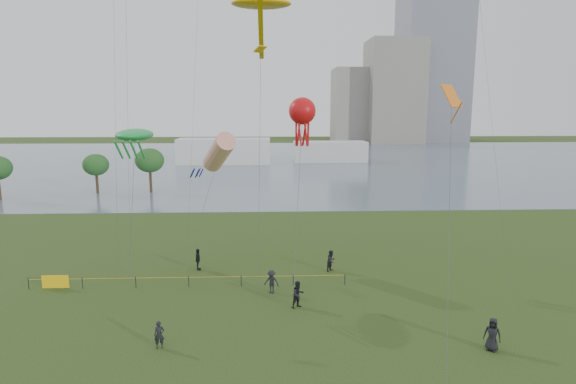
{
  "coord_description": "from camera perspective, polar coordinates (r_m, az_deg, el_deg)",
  "views": [
    {
      "loc": [
        -1.26,
        -21.32,
        13.58
      ],
      "look_at": [
        0.0,
        10.0,
        8.0
      ],
      "focal_mm": 30.0,
      "sensor_mm": 36.0,
      "label": 1
    }
  ],
  "objects": [
    {
      "name": "spectator_b",
      "position": [
        36.0,
        -1.96,
        -10.58
      ],
      "size": [
        1.29,
        1.0,
        1.76
      ],
      "primitive_type": "imported",
      "rotation": [
        0.0,
        0.0,
        -0.35
      ],
      "color": "black",
      "rests_on": "ground_plane"
    },
    {
      "name": "trees",
      "position": [
        80.11,
        -26.64,
        2.82
      ],
      "size": [
        32.09,
        14.49,
        7.09
      ],
      "color": "#39261A",
      "rests_on": "ground_plane"
    },
    {
      "name": "spectator_g",
      "position": [
        40.7,
        5.15,
        -8.11
      ],
      "size": [
        1.09,
        1.09,
        1.78
      ],
      "primitive_type": "imported",
      "rotation": [
        0.0,
        0.0,
        0.8
      ],
      "color": "black",
      "rests_on": "ground_plane"
    },
    {
      "name": "spectator_d",
      "position": [
        30.43,
        23.07,
        -15.27
      ],
      "size": [
        1.12,
        1.04,
        1.92
      ],
      "primitive_type": "imported",
      "rotation": [
        0.0,
        0.0,
        -0.61
      ],
      "color": "black",
      "rests_on": "ground_plane"
    },
    {
      "name": "kite_stingray",
      "position": [
        42.11,
        -3.19,
        21.32
      ],
      "size": [
        4.96,
        10.03,
        22.27
      ],
      "rotation": [
        0.0,
        0.0,
        0.04
      ],
      "color": "#3F3F42"
    },
    {
      "name": "fence",
      "position": [
        39.5,
        -20.62,
        -9.83
      ],
      "size": [
        24.07,
        0.07,
        1.05
      ],
      "color": "black",
      "rests_on": "ground_plane"
    },
    {
      "name": "building_low",
      "position": [
        192.22,
        7.79,
        10.13
      ],
      "size": [
        16.0,
        18.0,
        28.0
      ],
      "primitive_type": "cube",
      "color": "gray",
      "rests_on": "ground_plane"
    },
    {
      "name": "spectator_a",
      "position": [
        33.55,
        1.22,
        -12.05
      ],
      "size": [
        1.15,
        1.08,
        1.87
      ],
      "primitive_type": "imported",
      "rotation": [
        0.0,
        0.0,
        0.55
      ],
      "color": "black",
      "rests_on": "ground_plane"
    },
    {
      "name": "spectator_f",
      "position": [
        29.39,
        -15.01,
        -16.04
      ],
      "size": [
        0.66,
        0.5,
        1.61
      ],
      "primitive_type": "imported",
      "rotation": [
        0.0,
        0.0,
        0.22
      ],
      "color": "black",
      "rests_on": "ground_plane"
    },
    {
      "name": "pavilion_left",
      "position": [
        117.29,
        -7.57,
        4.83
      ],
      "size": [
        22.0,
        8.0,
        6.0
      ],
      "primitive_type": "cube",
      "color": "silver",
      "rests_on": "ground_plane"
    },
    {
      "name": "kite_windsock",
      "position": [
        41.99,
        -8.22,
        4.65
      ],
      "size": [
        4.42,
        7.48,
        11.55
      ],
      "rotation": [
        0.0,
        0.0,
        -0.29
      ],
      "color": "#3F3F42"
    },
    {
      "name": "lake",
      "position": [
        122.08,
        -1.7,
        3.72
      ],
      "size": [
        400.0,
        120.0,
        0.08
      ],
      "primitive_type": "cube",
      "color": "slate",
      "rests_on": "ground_plane"
    },
    {
      "name": "spectator_c",
      "position": [
        41.48,
        -10.63,
        -7.86
      ],
      "size": [
        0.6,
        1.12,
        1.83
      ],
      "primitive_type": "imported",
      "rotation": [
        0.0,
        0.0,
        1.72
      ],
      "color": "black",
      "rests_on": "ground_plane"
    },
    {
      "name": "kite_creature",
      "position": [
        38.79,
        -17.71,
        6.44
      ],
      "size": [
        2.66,
        4.89,
        11.91
      ],
      "rotation": [
        0.0,
        0.0,
        -0.26
      ],
      "color": "#3F3F42"
    },
    {
      "name": "kite_delta",
      "position": [
        30.7,
        18.85,
        9.63
      ],
      "size": [
        4.29,
        11.47,
        14.91
      ],
      "rotation": [
        0.0,
        0.0,
        0.1
      ],
      "color": "#3F3F42"
    },
    {
      "name": "kite_octopus",
      "position": [
        40.17,
        1.7,
        9.47
      ],
      "size": [
        2.24,
        8.24,
        14.34
      ],
      "rotation": [
        0.0,
        0.0,
        -0.04
      ],
      "color": "#3F3F42"
    },
    {
      "name": "pavilion_right",
      "position": [
        120.8,
        4.99,
        4.8
      ],
      "size": [
        18.0,
        7.0,
        5.0
      ],
      "primitive_type": "cube",
      "color": "silver",
      "rests_on": "ground_plane"
    },
    {
      "name": "building_mid",
      "position": [
        189.39,
        12.41,
        11.51
      ],
      "size": [
        20.0,
        20.0,
        38.0
      ],
      "primitive_type": "cube",
      "color": "gray",
      "rests_on": "ground_plane"
    }
  ]
}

